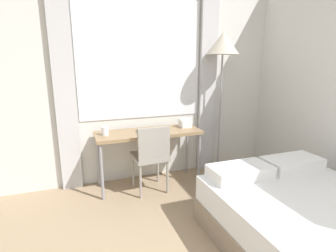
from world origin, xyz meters
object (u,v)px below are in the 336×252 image
at_px(desk, 149,136).
at_px(bed, 330,238).
at_px(desk_chair, 151,154).
at_px(book, 148,131).
at_px(standing_lamp, 223,49).
at_px(mug, 105,131).
at_px(telephone, 185,123).

relative_size(desk, bed, 0.67).
distance_m(desk_chair, book, 0.30).
height_order(standing_lamp, mug, standing_lamp).
bearing_deg(book, bed, -62.51).
bearing_deg(telephone, mug, -177.02).
distance_m(desk, mug, 0.55).
bearing_deg(desk, telephone, 5.76).
bearing_deg(book, mug, 177.54).
bearing_deg(bed, desk_chair, 120.38).
relative_size(desk_chair, mug, 8.24).
distance_m(bed, telephone, 2.01).
height_order(bed, mug, mug).
xyz_separation_m(standing_lamp, telephone, (-0.52, 0.02, -0.96)).
bearing_deg(telephone, bed, -77.82).
bearing_deg(standing_lamp, bed, -93.26).
xyz_separation_m(desk, bed, (0.93, -1.84, -0.42)).
height_order(desk, telephone, telephone).
xyz_separation_m(desk_chair, telephone, (0.55, 0.26, 0.28)).
distance_m(desk_chair, mug, 0.61).
bearing_deg(telephone, standing_lamp, -1.76).
distance_m(telephone, mug, 1.06).
relative_size(desk, desk_chair, 1.55).
bearing_deg(bed, mug, 128.55).
bearing_deg(mug, desk, 0.25).
bearing_deg(book, desk_chair, -95.10).
bearing_deg(mug, telephone, 2.98).
height_order(desk, standing_lamp, standing_lamp).
distance_m(book, mug, 0.52).
bearing_deg(telephone, book, -171.79).
height_order(desk_chair, mug, desk_chair).
bearing_deg(mug, standing_lamp, 1.43).
xyz_separation_m(telephone, book, (-0.54, -0.08, -0.04)).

